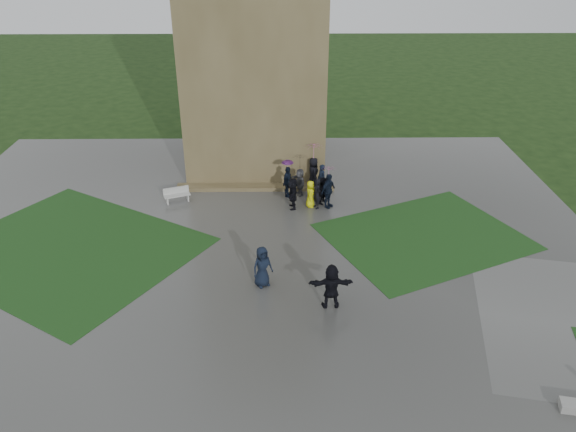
{
  "coord_description": "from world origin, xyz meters",
  "views": [
    {
      "loc": [
        1.52,
        -18.67,
        13.79
      ],
      "look_at": [
        1.81,
        5.01,
        1.2
      ],
      "focal_mm": 35.0,
      "sensor_mm": 36.0,
      "label": 1
    }
  ],
  "objects_px": {
    "tower": "(254,13)",
    "pedestrian_mid": "(262,267)",
    "pedestrian_near": "(331,286)",
    "bench": "(177,195)"
  },
  "relations": [
    {
      "from": "tower",
      "to": "pedestrian_mid",
      "type": "xyz_separation_m",
      "value": [
        0.69,
        -13.98,
        -8.06
      ]
    },
    {
      "from": "pedestrian_mid",
      "to": "pedestrian_near",
      "type": "relative_size",
      "value": 0.96
    },
    {
      "from": "pedestrian_near",
      "to": "tower",
      "type": "bearing_deg",
      "value": -79.77
    },
    {
      "from": "tower",
      "to": "bench",
      "type": "height_order",
      "value": "tower"
    },
    {
      "from": "bench",
      "to": "pedestrian_near",
      "type": "height_order",
      "value": "pedestrian_near"
    },
    {
      "from": "bench",
      "to": "pedestrian_mid",
      "type": "relative_size",
      "value": 0.8
    },
    {
      "from": "tower",
      "to": "bench",
      "type": "relative_size",
      "value": 12.22
    },
    {
      "from": "tower",
      "to": "pedestrian_near",
      "type": "distance_m",
      "value": 17.79
    },
    {
      "from": "tower",
      "to": "bench",
      "type": "distance_m",
      "value": 11.27
    },
    {
      "from": "pedestrian_mid",
      "to": "tower",
      "type": "bearing_deg",
      "value": 61.29
    }
  ]
}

